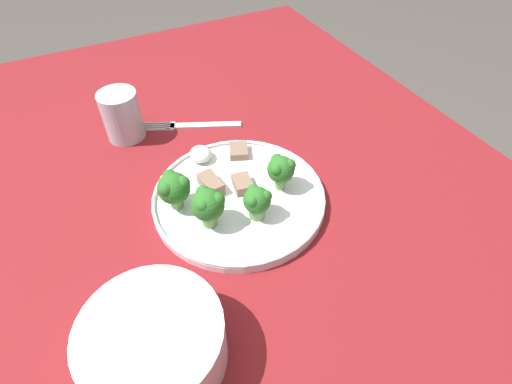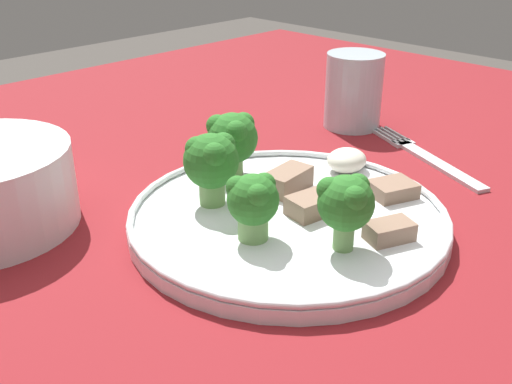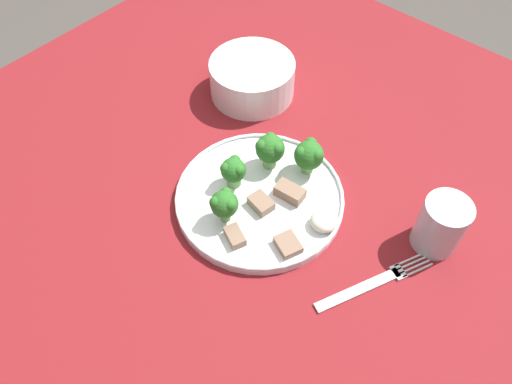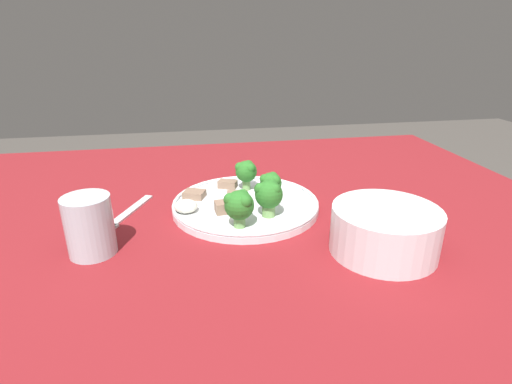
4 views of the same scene
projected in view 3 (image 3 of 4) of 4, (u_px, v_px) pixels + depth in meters
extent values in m
plane|color=#4C4742|center=(280.00, 348.00, 1.44)|extent=(8.00, 8.00, 0.00)
cube|color=maroon|center=(297.00, 188.00, 0.84)|extent=(1.26, 1.08, 0.03)
cylinder|color=brown|center=(241.00, 79.00, 1.59)|extent=(0.06, 0.06, 0.75)
cylinder|color=white|center=(260.00, 199.00, 0.80)|extent=(0.27, 0.27, 0.01)
torus|color=white|center=(260.00, 195.00, 0.79)|extent=(0.27, 0.27, 0.01)
cube|color=silver|center=(358.00, 290.00, 0.71)|extent=(0.07, 0.13, 0.00)
cube|color=silver|center=(398.00, 272.00, 0.72)|extent=(0.03, 0.02, 0.00)
cube|color=silver|center=(417.00, 271.00, 0.73)|extent=(0.02, 0.05, 0.00)
cube|color=silver|center=(415.00, 267.00, 0.73)|extent=(0.02, 0.05, 0.00)
cube|color=silver|center=(412.00, 263.00, 0.73)|extent=(0.02, 0.05, 0.00)
cube|color=silver|center=(409.00, 260.00, 0.74)|extent=(0.02, 0.05, 0.00)
cylinder|color=silver|center=(252.00, 78.00, 0.93)|extent=(0.16, 0.16, 0.07)
cylinder|color=silver|center=(252.00, 81.00, 0.94)|extent=(0.13, 0.13, 0.05)
cylinder|color=#B2C1CC|center=(441.00, 225.00, 0.72)|extent=(0.07, 0.07, 0.09)
cylinder|color=silver|center=(437.00, 231.00, 0.74)|extent=(0.06, 0.06, 0.05)
cylinder|color=#709E56|center=(270.00, 160.00, 0.82)|extent=(0.02, 0.02, 0.02)
sphere|color=#286B23|center=(270.00, 149.00, 0.80)|extent=(0.05, 0.05, 0.05)
sphere|color=#286B23|center=(277.00, 148.00, 0.79)|extent=(0.02, 0.02, 0.02)
sphere|color=#286B23|center=(272.00, 137.00, 0.80)|extent=(0.02, 0.02, 0.02)
sphere|color=#286B23|center=(262.00, 146.00, 0.79)|extent=(0.02, 0.02, 0.02)
cylinder|color=#709E56|center=(307.00, 166.00, 0.82)|extent=(0.02, 0.02, 0.02)
sphere|color=#286B23|center=(309.00, 155.00, 0.80)|extent=(0.05, 0.05, 0.05)
sphere|color=#286B23|center=(317.00, 155.00, 0.78)|extent=(0.02, 0.02, 0.02)
sphere|color=#286B23|center=(311.00, 144.00, 0.80)|extent=(0.02, 0.02, 0.02)
sphere|color=#286B23|center=(301.00, 153.00, 0.78)|extent=(0.02, 0.02, 0.02)
cylinder|color=#709E56|center=(225.00, 214.00, 0.76)|extent=(0.02, 0.02, 0.02)
sphere|color=#286B23|center=(224.00, 204.00, 0.74)|extent=(0.04, 0.04, 0.04)
sphere|color=#286B23|center=(230.00, 205.00, 0.73)|extent=(0.02, 0.02, 0.02)
sphere|color=#286B23|center=(226.00, 193.00, 0.74)|extent=(0.02, 0.02, 0.02)
sphere|color=#286B23|center=(216.00, 202.00, 0.73)|extent=(0.02, 0.02, 0.02)
cylinder|color=#709E56|center=(234.00, 179.00, 0.80)|extent=(0.02, 0.02, 0.02)
sphere|color=#286B23|center=(233.00, 170.00, 0.78)|extent=(0.04, 0.04, 0.04)
sphere|color=#286B23|center=(239.00, 170.00, 0.77)|extent=(0.02, 0.02, 0.02)
sphere|color=#286B23|center=(235.00, 160.00, 0.78)|extent=(0.02, 0.02, 0.02)
sphere|color=#286B23|center=(226.00, 168.00, 0.77)|extent=(0.02, 0.02, 0.02)
cube|color=#846651|center=(288.00, 245.00, 0.73)|extent=(0.05, 0.04, 0.01)
cube|color=#846651|center=(290.00, 192.00, 0.79)|extent=(0.05, 0.03, 0.02)
cube|color=#846651|center=(261.00, 203.00, 0.78)|extent=(0.04, 0.03, 0.02)
cube|color=#846651|center=(237.00, 238.00, 0.74)|extent=(0.04, 0.03, 0.01)
ellipsoid|color=silver|center=(323.00, 222.00, 0.75)|extent=(0.04, 0.04, 0.02)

